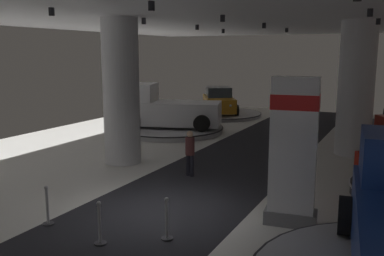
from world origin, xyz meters
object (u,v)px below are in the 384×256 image
brand_sign_pylon (293,149)px  visitor_walking_far (190,150)px  pickup_truck_far_left (164,109)px  display_platform_far_left (170,129)px  display_car_deep_left (219,101)px  visitor_walking_near (306,122)px  display_platform_deep_left (219,114)px  column_left (121,92)px  column_right (356,89)px

brand_sign_pylon → visitor_walking_far: (-4.12, 2.56, -1.00)m
pickup_truck_far_left → display_platform_far_left: bearing=17.6°
display_car_deep_left → display_platform_far_left: (-0.01, -6.55, -0.84)m
visitor_walking_near → visitor_walking_far: same height
display_platform_deep_left → display_platform_far_left: bearing=-90.2°
display_car_deep_left → visitor_walking_far: display_car_deep_left is taller
column_left → brand_sign_pylon: 8.00m
column_right → display_car_deep_left: (-9.30, 7.51, -1.75)m
column_right → visitor_walking_near: size_ratio=3.46×
display_platform_deep_left → visitor_walking_far: visitor_walking_far is taller
display_platform_deep_left → visitor_walking_far: bearing=-70.9°
brand_sign_pylon → pickup_truck_far_left: size_ratio=0.64×
visitor_walking_far → visitor_walking_near: bearing=74.3°
visitor_walking_near → brand_sign_pylon: bearing=-79.9°
column_left → visitor_walking_near: size_ratio=3.46×
column_left → pickup_truck_far_left: (-1.78, 6.26, -1.54)m
display_platform_deep_left → display_car_deep_left: display_car_deep_left is taller
column_left → visitor_walking_near: (5.45, 7.45, -1.84)m
display_car_deep_left → visitor_walking_near: size_ratio=2.86×
column_right → pickup_truck_far_left: size_ratio=0.97×
column_left → brand_sign_pylon: bearing=-22.9°
display_platform_deep_left → pickup_truck_far_left: pickup_truck_far_left is taller
visitor_walking_near → visitor_walking_far: bearing=-105.7°
column_right → visitor_walking_near: 3.65m
visitor_walking_near → visitor_walking_far: size_ratio=1.00×
column_right → pickup_truck_far_left: (-9.62, 0.87, -1.54)m
display_car_deep_left → visitor_walking_near: display_car_deep_left is taller
display_platform_deep_left → pickup_truck_far_left: size_ratio=1.01×
display_platform_deep_left → column_left: bearing=-83.6°
column_left → visitor_walking_near: 9.41m
visitor_walking_near → column_left: bearing=-126.2°
column_right → display_car_deep_left: column_right is taller
column_right → visitor_walking_far: size_ratio=3.46×
column_right → column_left: bearing=-145.5°
brand_sign_pylon → display_platform_deep_left: size_ratio=0.64×
display_platform_deep_left → column_right: bearing=-38.9°
brand_sign_pylon → visitor_walking_near: size_ratio=2.30×
visitor_walking_far → column_right: bearing=51.9°
column_left → visitor_walking_near: bearing=53.8°
column_left → display_car_deep_left: bearing=96.5°
column_right → display_car_deep_left: size_ratio=1.21×
column_left → column_right: bearing=34.5°
display_car_deep_left → pickup_truck_far_left: (-0.32, -6.65, 0.22)m
brand_sign_pylon → visitor_walking_far: size_ratio=2.30×
display_car_deep_left → brand_sign_pylon: bearing=-61.2°
brand_sign_pylon → pickup_truck_far_left: (-9.11, 9.35, -0.69)m
column_left → pickup_truck_far_left: size_ratio=0.97×
visitor_walking_far → column_left: bearing=170.6°
display_platform_far_left → visitor_walking_near: (6.93, 1.09, 0.75)m
pickup_truck_far_left → column_right: bearing=-5.2°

